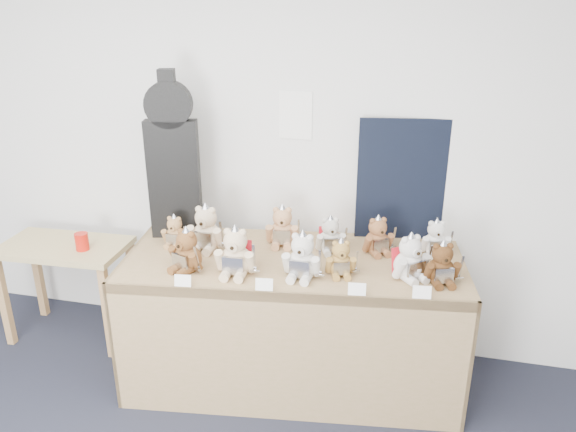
% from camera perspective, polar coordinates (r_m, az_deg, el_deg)
% --- Properties ---
extents(room_shell, '(6.00, 6.00, 6.00)m').
position_cam_1_polar(room_shell, '(3.55, 0.77, 10.18)').
color(room_shell, silver).
rests_on(room_shell, floor).
extents(display_table, '(2.09, 1.10, 0.83)m').
position_cam_1_polar(display_table, '(3.33, 0.39, -7.69)').
color(display_table, olive).
rests_on(display_table, floor).
extents(side_table, '(0.87, 0.51, 0.71)m').
position_cam_1_polar(side_table, '(4.15, -21.64, -4.27)').
color(side_table, tan).
rests_on(side_table, floor).
extents(guitar_case, '(0.33, 0.17, 1.05)m').
position_cam_1_polar(guitar_case, '(3.54, -11.63, 5.77)').
color(guitar_case, black).
rests_on(guitar_case, display_table).
extents(navy_board, '(0.57, 0.11, 0.77)m').
position_cam_1_polar(navy_board, '(3.54, 11.69, 3.56)').
color(navy_board, black).
rests_on(navy_board, display_table).
extents(red_cup, '(0.09, 0.09, 0.12)m').
position_cam_1_polar(red_cup, '(3.95, -20.20, -2.45)').
color(red_cup, red).
rests_on(red_cup, side_table).
extents(teddy_front_far_left, '(0.22, 0.22, 0.28)m').
position_cam_1_polar(teddy_front_far_left, '(3.19, -10.27, -3.63)').
color(teddy_front_far_left, brown).
rests_on(teddy_front_far_left, display_table).
extents(teddy_front_left, '(0.26, 0.22, 0.31)m').
position_cam_1_polar(teddy_front_left, '(3.11, -5.35, -3.83)').
color(teddy_front_left, beige).
rests_on(teddy_front_left, display_table).
extents(teddy_front_centre, '(0.24, 0.19, 0.29)m').
position_cam_1_polar(teddy_front_centre, '(3.06, 1.45, -4.25)').
color(teddy_front_centre, silver).
rests_on(teddy_front_centre, display_table).
extents(teddy_front_right, '(0.20, 0.18, 0.23)m').
position_cam_1_polar(teddy_front_right, '(3.11, 5.38, -4.41)').
color(teddy_front_right, olive).
rests_on(teddy_front_right, display_table).
extents(teddy_front_far_right, '(0.23, 0.23, 0.29)m').
position_cam_1_polar(teddy_front_far_right, '(3.13, 12.30, -4.30)').
color(teddy_front_far_right, silver).
rests_on(teddy_front_far_right, display_table).
extents(teddy_front_end, '(0.22, 0.20, 0.26)m').
position_cam_1_polar(teddy_front_end, '(3.12, 15.35, -4.82)').
color(teddy_front_end, '#51331B').
rests_on(teddy_front_end, display_table).
extents(teddy_back_left, '(0.25, 0.20, 0.31)m').
position_cam_1_polar(teddy_back_left, '(3.44, -8.33, -1.38)').
color(teddy_back_left, beige).
rests_on(teddy_back_left, display_table).
extents(teddy_back_centre_left, '(0.24, 0.20, 0.28)m').
position_cam_1_polar(teddy_back_centre_left, '(3.46, -0.59, -1.20)').
color(teddy_back_centre_left, tan).
rests_on(teddy_back_centre_left, display_table).
extents(teddy_back_centre_right, '(0.21, 0.19, 0.25)m').
position_cam_1_polar(teddy_back_centre_right, '(3.39, 4.32, -2.05)').
color(teddy_back_centre_right, silver).
rests_on(teddy_back_centre_right, display_table).
extents(teddy_back_right, '(0.21, 0.21, 0.26)m').
position_cam_1_polar(teddy_back_right, '(3.40, 9.10, -2.12)').
color(teddy_back_right, '#8F5C39').
rests_on(teddy_back_right, display_table).
extents(teddy_back_end, '(0.20, 0.18, 0.24)m').
position_cam_1_polar(teddy_back_end, '(3.46, 14.76, -2.25)').
color(teddy_back_end, white).
rests_on(teddy_back_end, display_table).
extents(teddy_back_far_left, '(0.18, 0.14, 0.22)m').
position_cam_1_polar(teddy_back_far_left, '(3.53, -11.43, -1.62)').
color(teddy_back_far_left, '#A87D4E').
rests_on(teddy_back_far_left, display_table).
extents(entry_card_a, '(0.09, 0.03, 0.06)m').
position_cam_1_polar(entry_card_a, '(3.05, -10.64, -6.48)').
color(entry_card_a, white).
rests_on(entry_card_a, display_table).
extents(entry_card_b, '(0.09, 0.03, 0.07)m').
position_cam_1_polar(entry_card_b, '(2.96, -2.44, -6.97)').
color(entry_card_b, white).
rests_on(entry_card_b, display_table).
extents(entry_card_c, '(0.09, 0.03, 0.07)m').
position_cam_1_polar(entry_card_c, '(2.94, 7.03, -7.39)').
color(entry_card_c, white).
rests_on(entry_card_c, display_table).
extents(entry_card_d, '(0.10, 0.03, 0.07)m').
position_cam_1_polar(entry_card_d, '(2.97, 13.45, -7.54)').
color(entry_card_d, white).
rests_on(entry_card_d, display_table).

